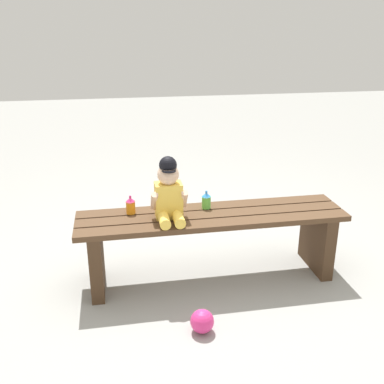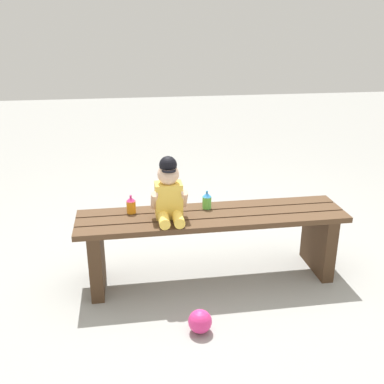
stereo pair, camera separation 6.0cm
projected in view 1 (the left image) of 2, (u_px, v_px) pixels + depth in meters
The scene contains 6 objects.
ground_plane at pixel (211, 276), 3.10m from camera, with size 16.00×16.00×0.00m, color #999993.
park_bench at pixel (212, 234), 2.99m from camera, with size 1.76×0.41×0.47m.
child_figure at pixel (169, 192), 2.81m from camera, with size 0.23×0.27×0.40m.
sippy_cup_left at pixel (131, 205), 2.92m from camera, with size 0.06×0.06×0.12m.
sippy_cup_right at pixel (206, 200), 3.00m from camera, with size 0.06×0.06×0.12m.
toy_ball at pixel (202, 321), 2.53m from camera, with size 0.14×0.14×0.14m, color #E5337F.
Camera 1 is at (-0.61, -2.63, 1.65)m, focal length 41.93 mm.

